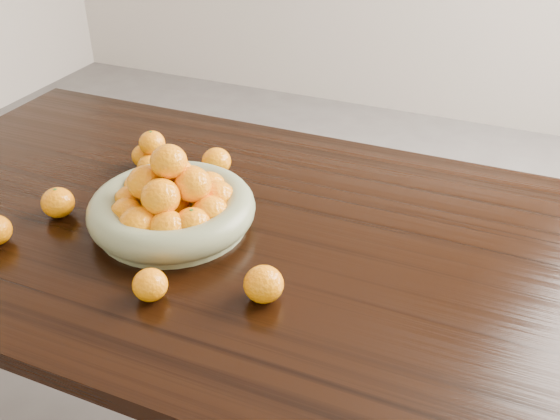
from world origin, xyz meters
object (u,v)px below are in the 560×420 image
at_px(dining_table, 273,267).
at_px(loose_orange_0, 58,203).
at_px(orange_pyramid, 154,155).
at_px(fruit_bowl, 172,205).

relative_size(dining_table, loose_orange_0, 27.39).
distance_m(dining_table, orange_pyramid, 0.44).
relative_size(dining_table, fruit_bowl, 5.53).
bearing_deg(orange_pyramid, fruit_bowl, -48.37).
relative_size(fruit_bowl, orange_pyramid, 2.91).
bearing_deg(orange_pyramid, loose_orange_0, -107.11).
distance_m(fruit_bowl, orange_pyramid, 0.26).
bearing_deg(loose_orange_0, dining_table, 13.97).
xyz_separation_m(dining_table, fruit_bowl, (-0.22, -0.05, 0.14)).
bearing_deg(orange_pyramid, dining_table, -20.64).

